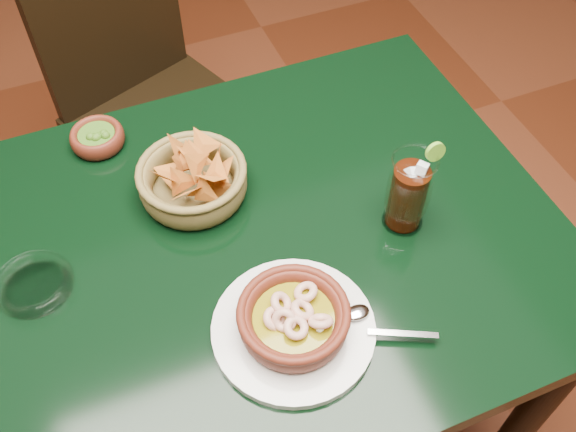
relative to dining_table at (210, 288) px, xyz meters
name	(u,v)px	position (x,y,z in m)	size (l,w,h in m)	color
ground	(234,423)	(0.00, 0.00, -0.65)	(7.00, 7.00, 0.00)	#471C0C
dining_table	(210,288)	(0.00, 0.00, 0.00)	(1.20, 0.80, 0.75)	black
dining_chair	(151,100)	(0.05, 0.70, -0.15)	(0.54, 0.54, 0.90)	black
shrimp_plate	(294,321)	(0.08, -0.18, 0.13)	(0.32, 0.25, 0.08)	silver
chip_basket	(193,180)	(0.03, 0.13, 0.13)	(0.22, 0.22, 0.14)	olive
guacamole_ramekin	(97,138)	(-0.11, 0.32, 0.12)	(0.12, 0.12, 0.04)	#4E1B10
cola_drink	(408,193)	(0.33, -0.06, 0.17)	(0.15, 0.15, 0.17)	white
glass_ashtray	(34,285)	(-0.26, 0.04, 0.11)	(0.13, 0.13, 0.03)	white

